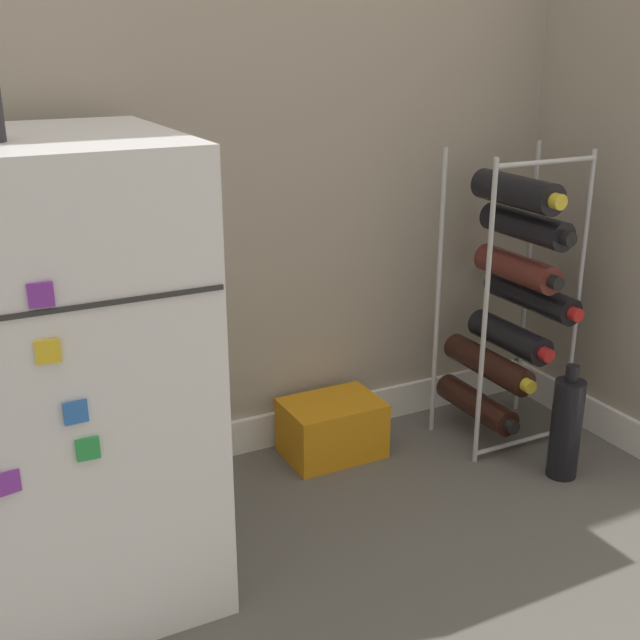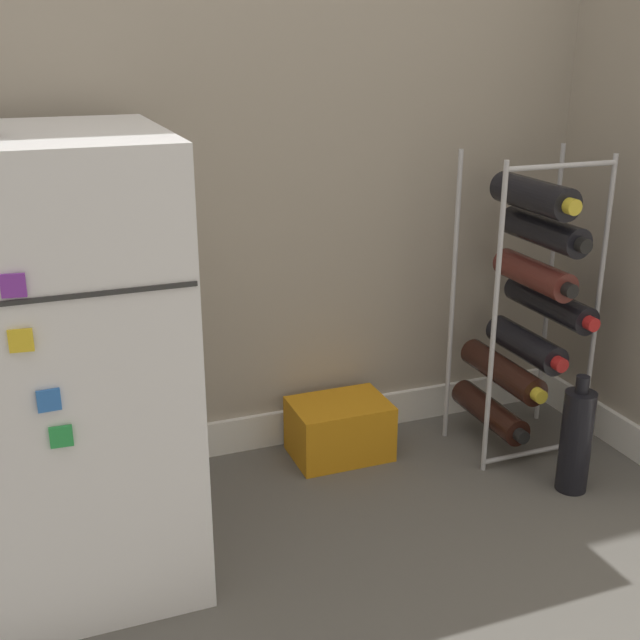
{
  "view_description": "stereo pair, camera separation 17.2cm",
  "coord_description": "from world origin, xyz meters",
  "px_view_note": "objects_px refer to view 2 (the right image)",
  "views": [
    {
      "loc": [
        -0.56,
        -1.19,
        1.0
      ],
      "look_at": [
        0.17,
        0.26,
        0.42
      ],
      "focal_mm": 45.0,
      "sensor_mm": 36.0,
      "label": 1
    },
    {
      "loc": [
        -0.41,
        -1.26,
        1.0
      ],
      "look_at": [
        0.17,
        0.26,
        0.42
      ],
      "focal_mm": 45.0,
      "sensor_mm": 36.0,
      "label": 2
    }
  ],
  "objects_px": {
    "soda_box": "(339,429)",
    "loose_bottle_floor": "(576,440)",
    "mini_fridge": "(52,363)",
    "wine_rack": "(527,303)"
  },
  "relations": [
    {
      "from": "mini_fridge",
      "to": "soda_box",
      "type": "bearing_deg",
      "value": 16.54
    },
    {
      "from": "soda_box",
      "to": "loose_bottle_floor",
      "type": "xyz_separation_m",
      "value": [
        0.45,
        -0.34,
        0.06
      ]
    },
    {
      "from": "soda_box",
      "to": "wine_rack",
      "type": "bearing_deg",
      "value": -13.03
    },
    {
      "from": "soda_box",
      "to": "loose_bottle_floor",
      "type": "relative_size",
      "value": 0.84
    },
    {
      "from": "soda_box",
      "to": "loose_bottle_floor",
      "type": "bearing_deg",
      "value": -37.74
    },
    {
      "from": "wine_rack",
      "to": "mini_fridge",
      "type": "bearing_deg",
      "value": -175.25
    },
    {
      "from": "mini_fridge",
      "to": "loose_bottle_floor",
      "type": "xyz_separation_m",
      "value": [
        1.11,
        -0.15,
        -0.3
      ]
    },
    {
      "from": "wine_rack",
      "to": "soda_box",
      "type": "xyz_separation_m",
      "value": [
        -0.45,
        0.1,
        -0.31
      ]
    },
    {
      "from": "loose_bottle_floor",
      "to": "mini_fridge",
      "type": "bearing_deg",
      "value": 172.42
    },
    {
      "from": "mini_fridge",
      "to": "wine_rack",
      "type": "height_order",
      "value": "mini_fridge"
    }
  ]
}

